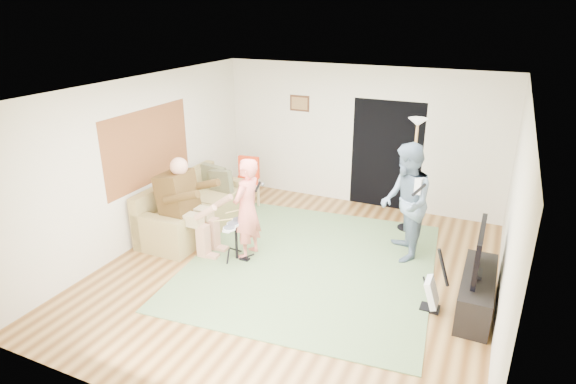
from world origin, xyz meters
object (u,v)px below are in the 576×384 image
object	(u,v)px
sofa	(191,212)
singer	(247,209)
guitarist	(405,202)
television	(479,250)
tv_cabinet	(477,292)
guitar_spare	(432,293)
drum_kit	(236,242)
dining_chair	(247,191)
torchiere_lamp	(415,155)

from	to	relation	value
sofa	singer	world-z (taller)	singer
guitarist	sofa	bearing A→B (deg)	-102.91
guitarist	television	xyz separation A→B (m)	(1.14, -1.02, -0.07)
guitarist	tv_cabinet	size ratio (longest dim) A/B	1.31
guitar_spare	tv_cabinet	size ratio (longest dim) A/B	0.64
drum_kit	television	xyz separation A→B (m)	(3.45, 0.13, 0.56)
singer	guitarist	bearing A→B (deg)	117.71
dining_chair	television	size ratio (longest dim) A/B	1.01
tv_cabinet	dining_chair	bearing A→B (deg)	158.52
television	singer	bearing A→B (deg)	179.32
drum_kit	dining_chair	xyz separation A→B (m)	(-0.84, 1.84, 0.07)
singer	guitar_spare	size ratio (longest dim) A/B	1.79
guitar_spare	television	bearing A→B (deg)	28.19
guitarist	television	size ratio (longest dim) A/B	1.83
guitar_spare	television	size ratio (longest dim) A/B	0.89
drum_kit	guitar_spare	xyz separation A→B (m)	(2.98, -0.12, -0.03)
drum_kit	torchiere_lamp	bearing A→B (deg)	44.83
guitarist	dining_chair	distance (m)	3.27
singer	guitarist	xyz separation A→B (m)	(2.20, 0.98, 0.12)
singer	guitar_spare	bearing A→B (deg)	87.88
singer	television	bearing A→B (deg)	92.98
sofa	torchiere_lamp	size ratio (longest dim) A/B	1.12
torchiere_lamp	tv_cabinet	size ratio (longest dim) A/B	1.42
drum_kit	television	distance (m)	3.50
guitarist	television	distance (m)	1.53
singer	dining_chair	world-z (taller)	singer
tv_cabinet	television	size ratio (longest dim) A/B	1.39
torchiere_lamp	dining_chair	bearing A→B (deg)	-173.26
television	guitar_spare	bearing A→B (deg)	-151.81
torchiere_lamp	television	bearing A→B (deg)	-59.05
singer	dining_chair	size ratio (longest dim) A/B	1.59
sofa	torchiere_lamp	xyz separation A→B (m)	(3.51, 1.55, 1.07)
sofa	television	world-z (taller)	television
singer	guitar_spare	distance (m)	2.94
singer	torchiere_lamp	size ratio (longest dim) A/B	0.81
singer	dining_chair	bearing A→B (deg)	-146.85
singer	guitarist	world-z (taller)	guitarist
drum_kit	guitarist	world-z (taller)	guitarist
guitarist	torchiere_lamp	distance (m)	1.14
guitarist	guitar_spare	bearing A→B (deg)	6.83
sofa	torchiere_lamp	bearing A→B (deg)	23.79
singer	torchiere_lamp	bearing A→B (deg)	137.59
drum_kit	torchiere_lamp	size ratio (longest dim) A/B	0.33
drum_kit	television	size ratio (longest dim) A/B	0.66
singer	television	world-z (taller)	singer
drum_kit	guitar_spare	world-z (taller)	guitar_spare
sofa	guitar_spare	xyz separation A→B (m)	(4.28, -0.77, -0.04)
singer	torchiere_lamp	world-z (taller)	torchiere_lamp
television	torchiere_lamp	bearing A→B (deg)	120.95
singer	tv_cabinet	distance (m)	3.44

